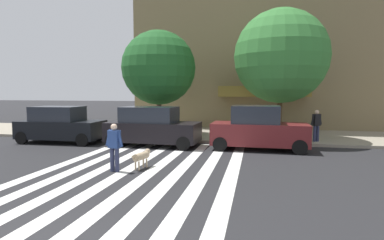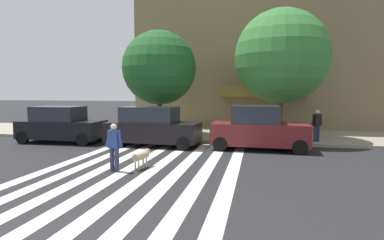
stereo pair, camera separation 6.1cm
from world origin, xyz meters
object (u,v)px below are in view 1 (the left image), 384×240
Objects in this scene: street_tree_middle at (281,56)px; pedestrian_bystander at (316,124)px; parked_car_near_curb at (60,125)px; dog_on_leash at (142,156)px; parked_car_behind_first at (152,127)px; pedestrian_dog_walker at (114,145)px; parked_car_third_in_line at (258,129)px; street_tree_nearest at (159,68)px.

street_tree_middle is 4.30× the size of pedestrian_bystander.
parked_car_near_curb reaches higher than dog_on_leash.
parked_car_behind_first is at bearing 0.03° from parked_car_near_curb.
street_tree_middle reaches higher than pedestrian_dog_walker.
parked_car_third_in_line is 7.30m from street_tree_nearest.
street_tree_nearest is at bearing 101.16° from parked_car_behind_first.
pedestrian_dog_walker is (-5.95, -8.21, -3.71)m from street_tree_middle.
dog_on_leash is 0.68× the size of pedestrian_bystander.
parked_car_near_curb reaches higher than pedestrian_dog_walker.
dog_on_leash is at bearing -136.12° from pedestrian_bystander.
parked_car_near_curb is at bearing -179.97° from parked_car_behind_first.
parked_car_near_curb is 2.70× the size of pedestrian_dog_walker.
pedestrian_bystander is at bearing -26.63° from street_tree_middle.
pedestrian_bystander is (2.94, 2.15, 0.11)m from parked_car_third_in_line.
street_tree_nearest reaches higher than parked_car_third_in_line.
street_tree_nearest is 3.76× the size of pedestrian_dog_walker.
street_tree_nearest is at bearing 103.14° from dog_on_leash.
parked_car_behind_first is (5.15, 0.00, 0.02)m from parked_car_near_curb.
pedestrian_dog_walker is (0.42, -5.16, -0.03)m from parked_car_behind_first.
parked_car_third_in_line is (5.23, -0.00, 0.01)m from parked_car_behind_first.
street_tree_nearest is (-0.60, 3.06, 3.17)m from parked_car_behind_first.
dog_on_leash is (-4.05, -4.56, -0.52)m from parked_car_third_in_line.
dog_on_leash is (-5.20, -7.61, -4.20)m from street_tree_middle.
parked_car_third_in_line is at bearing -0.01° from parked_car_behind_first.
street_tree_middle is at bearing 14.83° from parked_car_near_curb.
street_tree_middle reaches higher than street_tree_nearest.
street_tree_nearest reaches higher than parked_car_behind_first.
street_tree_middle is (1.15, 3.05, 3.68)m from parked_car_third_in_line.
parked_car_third_in_line is 0.72× the size of street_tree_nearest.
parked_car_third_in_line reaches higher than pedestrian_bystander.
parked_car_near_curb is at bearing 144.20° from dog_on_leash.
street_tree_nearest reaches higher than pedestrian_dog_walker.
pedestrian_dog_walker reaches higher than dog_on_leash.
parked_car_near_curb is at bearing -179.99° from parked_car_third_in_line.
pedestrian_dog_walker is 10.65m from pedestrian_bystander.
parked_car_third_in_line is at bearing 47.04° from pedestrian_dog_walker.
street_tree_middle is (11.52, 3.05, 3.70)m from parked_car_near_curb.
parked_car_third_in_line is 7.05m from pedestrian_dog_walker.
parked_car_behind_first is 5.18m from pedestrian_dog_walker.
parked_car_near_curb reaches higher than pedestrian_bystander.
street_tree_middle is at bearing -0.07° from street_tree_nearest.
parked_car_behind_first reaches higher than pedestrian_bystander.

